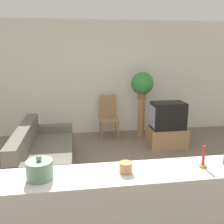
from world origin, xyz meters
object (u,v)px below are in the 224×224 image
object	(u,v)px
couch	(43,156)
potted_plant	(142,84)
television	(168,115)
wooden_chair	(108,115)
decorative_bowl	(40,170)

from	to	relation	value
couch	potted_plant	size ratio (longest dim) A/B	3.15
couch	television	world-z (taller)	television
television	wooden_chair	distance (m)	1.43
decorative_bowl	wooden_chair	bearing A→B (deg)	74.02
couch	wooden_chair	size ratio (longest dim) A/B	1.98
potted_plant	decorative_bowl	bearing A→B (deg)	-117.09
couch	wooden_chair	xyz separation A→B (m)	(1.34, 1.63, 0.25)
television	decorative_bowl	bearing A→B (deg)	-127.44
couch	potted_plant	xyz separation A→B (m)	(2.09, 1.47, 1.00)
decorative_bowl	potted_plant	bearing A→B (deg)	62.91
television	wooden_chair	bearing A→B (deg)	142.89
wooden_chair	decorative_bowl	size ratio (longest dim) A/B	4.49
potted_plant	decorative_bowl	distance (m)	4.02
wooden_chair	potted_plant	world-z (taller)	potted_plant
potted_plant	decorative_bowl	xyz separation A→B (m)	(-1.83, -3.58, -0.21)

